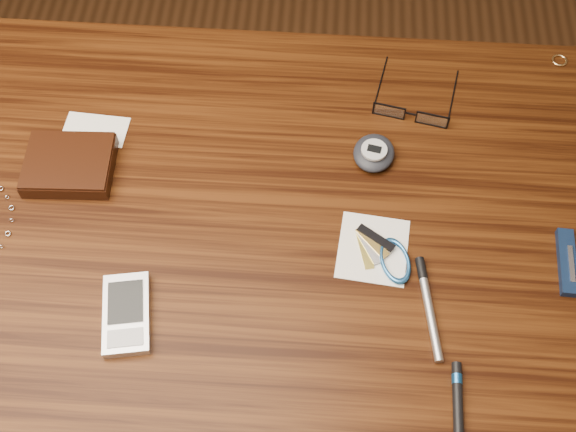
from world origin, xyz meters
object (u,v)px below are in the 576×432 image
wallet_and_card (70,164)px  silver_pen (427,300)px  pda_phone (126,314)px  eyeglasses (411,112)px  desk (230,263)px  notepad_keys (384,254)px  pedometer (374,153)px  pocket_knife (567,262)px

wallet_and_card → silver_pen: (0.48, -0.16, -0.01)m
pda_phone → silver_pen: pda_phone is taller
pda_phone → silver_pen: 0.36m
eyeglasses → desk: bearing=-141.1°
desk → notepad_keys: size_ratio=9.26×
wallet_and_card → pda_phone: size_ratio=1.35×
desk → wallet_and_card: 0.26m
wallet_and_card → pedometer: size_ratio=2.01×
pocket_knife → silver_pen: bearing=-160.2°
silver_pen → desk: bearing=161.2°
wallet_and_card → pda_phone: bearing=-61.2°
wallet_and_card → notepad_keys: bearing=-13.8°
desk → pocket_knife: bearing=-3.3°
pedometer → silver_pen: 0.22m
wallet_and_card → eyeglasses: 0.48m
desk → wallet_and_card: bearing=160.6°
pedometer → silver_pen: pedometer is taller
desk → pedometer: 0.25m
eyeglasses → silver_pen: size_ratio=0.96×
eyeglasses → pda_phone: (-0.35, -0.33, -0.00)m
pda_phone → notepad_keys: 0.33m
desk → pocket_knife: (0.43, -0.02, 0.11)m
notepad_keys → silver_pen: bearing=-48.8°
silver_pen → eyeglasses: bearing=93.0°
wallet_and_card → eyeglasses: bearing=14.7°
wallet_and_card → pda_phone: wallet_and_card is taller
wallet_and_card → notepad_keys: (0.42, -0.10, -0.01)m
pocket_knife → wallet_and_card: bearing=171.2°
pedometer → wallet_and_card: bearing=-173.5°
eyeglasses → pedometer: 0.09m
eyeglasses → pedometer: bearing=-125.1°
pedometer → pocket_knife: 0.28m
pedometer → pda_phone: bearing=-139.2°
eyeglasses → pda_phone: eyeglasses is taller
pda_phone → pedometer: bearing=40.8°
silver_pen → notepad_keys: bearing=131.2°
silver_pen → wallet_and_card: bearing=160.9°
pedometer → pocket_knife: (0.24, -0.15, -0.01)m
notepad_keys → pocket_knife: (0.23, 0.00, 0.00)m
desk → wallet_and_card: size_ratio=6.72×
notepad_keys → pocket_knife: size_ratio=1.17×
desk → silver_pen: size_ratio=7.42×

